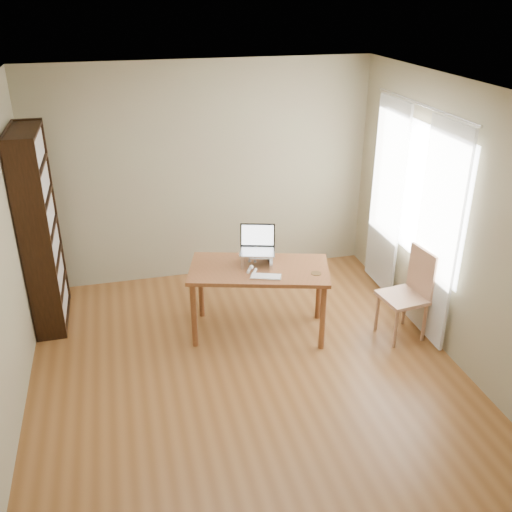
{
  "coord_description": "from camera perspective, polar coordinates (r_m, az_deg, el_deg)",
  "views": [
    {
      "loc": [
        -0.99,
        -4.2,
        3.33
      ],
      "look_at": [
        0.24,
        0.74,
        0.89
      ],
      "focal_mm": 40.0,
      "sensor_mm": 36.0,
      "label": 1
    }
  ],
  "objects": [
    {
      "name": "room",
      "position": [
        4.79,
        -0.38,
        0.48
      ],
      "size": [
        4.04,
        4.54,
        2.64
      ],
      "color": "brown",
      "rests_on": "ground"
    },
    {
      "name": "bookshelf",
      "position": [
        6.25,
        -20.77,
        2.41
      ],
      "size": [
        0.3,
        0.9,
        2.1
      ],
      "color": "black",
      "rests_on": "ground"
    },
    {
      "name": "curtains",
      "position": [
        6.18,
        15.15,
        4.18
      ],
      "size": [
        0.03,
        1.9,
        2.25
      ],
      "color": "white",
      "rests_on": "ground"
    },
    {
      "name": "desk",
      "position": [
        5.78,
        0.3,
        -2.05
      ],
      "size": [
        1.54,
        1.06,
        0.75
      ],
      "rotation": [
        0.0,
        0.0,
        -0.28
      ],
      "color": "brown",
      "rests_on": "ground"
    },
    {
      "name": "laptop_stand",
      "position": [
        5.77,
        0.11,
        -0.1
      ],
      "size": [
        0.32,
        0.25,
        0.13
      ],
      "rotation": [
        0.0,
        0.0,
        -0.28
      ],
      "color": "silver",
      "rests_on": "desk"
    },
    {
      "name": "laptop",
      "position": [
        5.78,
        -0.04,
        1.17
      ],
      "size": [
        0.41,
        0.39,
        0.25
      ],
      "rotation": [
        0.0,
        0.0,
        -0.28
      ],
      "color": "silver",
      "rests_on": "laptop_stand"
    },
    {
      "name": "keyboard",
      "position": [
        5.54,
        0.99,
        -2.08
      ],
      "size": [
        0.33,
        0.23,
        0.02
      ],
      "rotation": [
        0.0,
        0.0,
        -0.35
      ],
      "color": "silver",
      "rests_on": "desk"
    },
    {
      "name": "coaster",
      "position": [
        5.65,
        6.02,
        -1.74
      ],
      "size": [
        0.1,
        0.1,
        0.01
      ],
      "primitive_type": "cylinder",
      "color": "brown",
      "rests_on": "desk"
    },
    {
      "name": "cat",
      "position": [
        5.8,
        -0.22,
        -0.19
      ],
      "size": [
        0.24,
        0.48,
        0.14
      ],
      "rotation": [
        0.0,
        0.0,
        -0.45
      ],
      "color": "#3E3731",
      "rests_on": "desk"
    },
    {
      "name": "chair",
      "position": [
        6.0,
        15.18,
        -3.41
      ],
      "size": [
        0.47,
        0.47,
        0.96
      ],
      "rotation": [
        0.0,
        0.0,
        0.13
      ],
      "color": "#A07357",
      "rests_on": "ground"
    }
  ]
}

